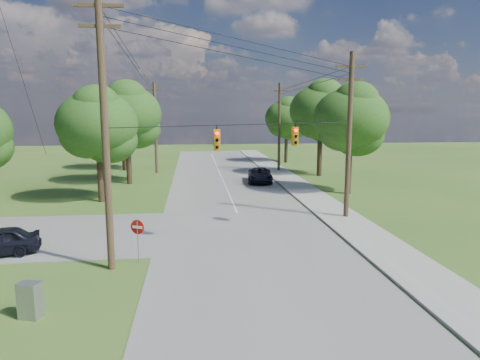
{
  "coord_description": "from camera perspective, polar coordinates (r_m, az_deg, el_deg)",
  "views": [
    {
      "loc": [
        -0.93,
        -18.17,
        6.93
      ],
      "look_at": [
        1.63,
        5.0,
        3.12
      ],
      "focal_mm": 32.0,
      "sensor_mm": 36.0,
      "label": 1
    }
  ],
  "objects": [
    {
      "name": "power_lines",
      "position": [
        29.89,
        -1.67,
        13.53
      ],
      "size": [
        13.93,
        29.62,
        4.93
      ],
      "color": "black",
      "rests_on": "ground"
    },
    {
      "name": "pole_ne",
      "position": [
        27.99,
        14.34,
        5.99
      ],
      "size": [
        2.0,
        0.32,
        10.5
      ],
      "color": "brown",
      "rests_on": "ground"
    },
    {
      "name": "traffic_signals",
      "position": [
        22.91,
        2.47,
        5.68
      ],
      "size": [
        4.91,
        3.27,
        1.05
      ],
      "color": "#C5850B",
      "rests_on": "ground"
    },
    {
      "name": "tree_e_near",
      "position": [
        36.54,
        14.56,
        7.92
      ],
      "size": [
        6.2,
        6.2,
        8.81
      ],
      "color": "#3D2B1E",
      "rests_on": "ground"
    },
    {
      "name": "ground",
      "position": [
        19.47,
        -3.21,
        -11.6
      ],
      "size": [
        140.0,
        140.0,
        0.0
      ],
      "primitive_type": "plane",
      "color": "#365C1E",
      "rests_on": "ground"
    },
    {
      "name": "pole_sw",
      "position": [
        18.94,
        -17.59,
        6.72
      ],
      "size": [
        2.0,
        0.32,
        12.0
      ],
      "color": "brown",
      "rests_on": "ground"
    },
    {
      "name": "do_not_enter_sign",
      "position": [
        20.08,
        -13.5,
        -6.64
      ],
      "size": [
        0.63,
        0.31,
        2.04
      ],
      "rotation": [
        0.0,
        0.0,
        -0.43
      ],
      "color": "gray",
      "rests_on": "ground"
    },
    {
      "name": "tree_w_mid",
      "position": [
        41.61,
        -14.86,
        8.49
      ],
      "size": [
        6.4,
        6.4,
        9.22
      ],
      "color": "#3D2B1E",
      "rests_on": "ground"
    },
    {
      "name": "tree_w_far",
      "position": [
        51.8,
        -15.43,
        8.19
      ],
      "size": [
        6.0,
        6.0,
        8.73
      ],
      "color": "#3D2B1E",
      "rests_on": "ground"
    },
    {
      "name": "pole_north_e",
      "position": [
        49.2,
        5.26,
        7.14
      ],
      "size": [
        2.0,
        0.32,
        10.0
      ],
      "color": "brown",
      "rests_on": "ground"
    },
    {
      "name": "car_main_north",
      "position": [
        41.5,
        2.68,
        0.65
      ],
      "size": [
        2.87,
        5.19,
        1.38
      ],
      "primitive_type": "imported",
      "rotation": [
        0.0,
        0.0,
        -0.12
      ],
      "color": "black",
      "rests_on": "main_road"
    },
    {
      "name": "tree_e_mid",
      "position": [
        46.17,
        10.74,
        9.09
      ],
      "size": [
        6.6,
        6.6,
        9.64
      ],
      "color": "#3D2B1E",
      "rests_on": "ground"
    },
    {
      "name": "tree_w_near",
      "position": [
        33.93,
        -18.48,
        7.1
      ],
      "size": [
        6.0,
        6.0,
        8.4
      ],
      "color": "#3D2B1E",
      "rests_on": "ground"
    },
    {
      "name": "main_road",
      "position": [
        24.36,
        0.88,
        -7.22
      ],
      "size": [
        10.0,
        100.0,
        0.03
      ],
      "primitive_type": "cube",
      "color": "gray",
      "rests_on": "ground"
    },
    {
      "name": "tree_e_far",
      "position": [
        57.54,
        6.23,
        8.22
      ],
      "size": [
        5.8,
        5.8,
        8.32
      ],
      "color": "#3D2B1E",
      "rests_on": "ground"
    },
    {
      "name": "control_cabinet",
      "position": [
        16.5,
        -26.18,
        -14.2
      ],
      "size": [
        0.81,
        0.68,
        1.25
      ],
      "primitive_type": "cube",
      "rotation": [
        0.0,
        0.0,
        -0.31
      ],
      "color": "gray",
      "rests_on": "ground"
    },
    {
      "name": "sidewalk_east",
      "position": [
        26.02,
        15.78,
        -6.4
      ],
      "size": [
        2.6,
        100.0,
        0.12
      ],
      "primitive_type": "cube",
      "color": "#A7A59C",
      "rests_on": "ground"
    },
    {
      "name": "pole_north_w",
      "position": [
        48.37,
        -11.21,
        6.97
      ],
      "size": [
        2.0,
        0.32,
        10.0
      ],
      "color": "brown",
      "rests_on": "ground"
    }
  ]
}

